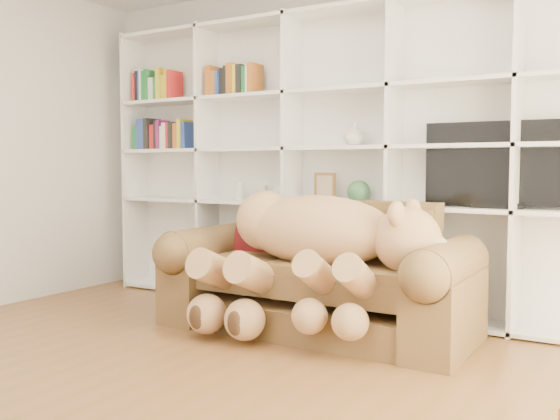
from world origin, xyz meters
The scene contains 13 objects.
floor centered at (0.00, 0.00, 0.00)m, with size 5.00×5.00×0.00m, color brown.
wall_back centered at (0.00, 2.50, 1.35)m, with size 5.00×0.02×2.70m, color silver.
bookshelf centered at (-0.24, 2.36, 1.31)m, with size 4.43×0.35×2.40m.
sofa centered at (0.12, 1.68, 0.34)m, with size 2.15×0.93×0.91m.
teddy_bear centered at (0.18, 1.50, 0.63)m, with size 1.63×0.89×0.94m.
throw_pillow centered at (-0.48, 1.84, 0.63)m, with size 0.35×0.11×0.35m, color #560E15.
tv centered at (1.19, 2.35, 1.16)m, with size 1.02×0.18×0.60m.
picture_frame centered at (-0.14, 2.30, 0.99)m, with size 0.18×0.03×0.23m, color brown.
green_vase centered at (0.15, 2.30, 0.96)m, with size 0.18×0.18×0.18m, color #305E38.
figurine_tall centered at (-0.97, 2.30, 0.94)m, with size 0.08×0.08×0.16m, color beige.
figurine_short centered at (-0.73, 2.30, 0.93)m, with size 0.08×0.08×0.13m, color beige.
snow_globe centered at (-0.56, 2.30, 0.93)m, with size 0.12×0.12×0.12m, color silver.
shelf_vase centered at (0.11, 2.30, 1.40)m, with size 0.17×0.17×0.18m, color beige.
Camera 1 is at (2.13, -2.16, 1.15)m, focal length 40.00 mm.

